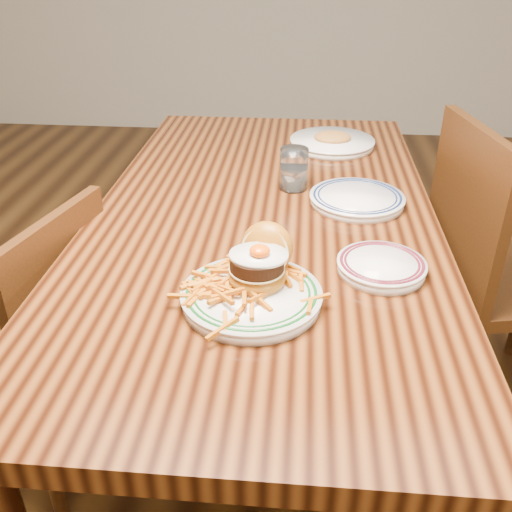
# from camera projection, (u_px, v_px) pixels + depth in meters

# --- Properties ---
(floor) EXTENTS (6.00, 6.00, 0.00)m
(floor) POSITION_uv_depth(u_px,v_px,m) (262.00, 426.00, 1.80)
(floor) COLOR black
(floor) RESTS_ON ground
(table) EXTENTS (0.85, 1.60, 0.75)m
(table) POSITION_uv_depth(u_px,v_px,m) (264.00, 242.00, 1.47)
(table) COLOR black
(table) RESTS_ON floor
(chair_left) EXTENTS (0.46, 0.46, 0.81)m
(chair_left) POSITION_uv_depth(u_px,v_px,m) (39.00, 345.00, 1.46)
(chair_left) COLOR #411F0D
(chair_left) RESTS_ON floor
(chair_right) EXTENTS (0.50, 0.50, 0.92)m
(chair_right) POSITION_uv_depth(u_px,v_px,m) (494.00, 267.00, 1.69)
(chair_right) COLOR #411F0D
(chair_right) RESTS_ON floor
(main_plate) EXTENTS (0.27, 0.28, 0.13)m
(main_plate) POSITION_uv_depth(u_px,v_px,m) (254.00, 283.00, 1.07)
(main_plate) COLOR white
(main_plate) RESTS_ON table
(side_plate) EXTENTS (0.18, 0.18, 0.03)m
(side_plate) POSITION_uv_depth(u_px,v_px,m) (381.00, 266.00, 1.16)
(side_plate) COLOR white
(side_plate) RESTS_ON table
(rear_plate) EXTENTS (0.24, 0.24, 0.03)m
(rear_plate) POSITION_uv_depth(u_px,v_px,m) (357.00, 199.00, 1.45)
(rear_plate) COLOR white
(rear_plate) RESTS_ON table
(water_glass) EXTENTS (0.08, 0.08, 0.11)m
(water_glass) POSITION_uv_depth(u_px,v_px,m) (294.00, 171.00, 1.52)
(water_glass) COLOR white
(water_glass) RESTS_ON table
(far_plate) EXTENTS (0.27, 0.27, 0.05)m
(far_plate) POSITION_uv_depth(u_px,v_px,m) (332.00, 142.00, 1.83)
(far_plate) COLOR white
(far_plate) RESTS_ON table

